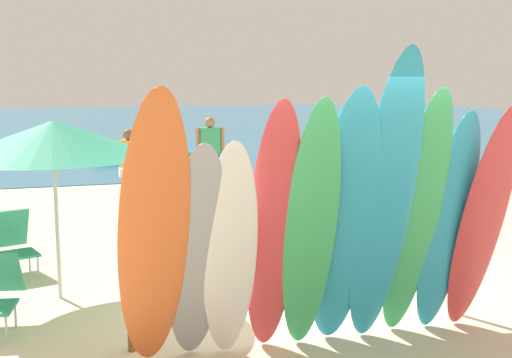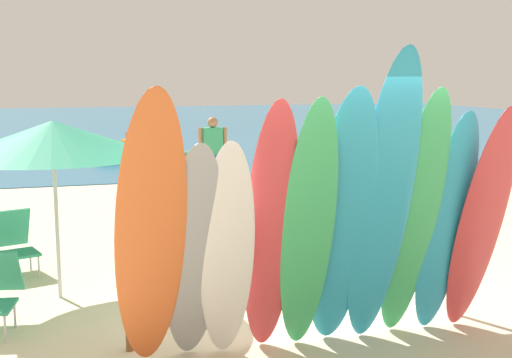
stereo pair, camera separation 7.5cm
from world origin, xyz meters
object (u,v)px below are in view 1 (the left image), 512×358
(surfboard_rack, at_px, (307,272))
(surfboard_grey_1, at_px, (197,256))
(surfboard_red_9, at_px, (482,223))
(surfboard_green_4, at_px, (311,230))
(beach_chair_red, at_px, (12,241))
(surfboard_orange_0, at_px, (154,237))
(beach_umbrella, at_px, (53,139))
(surfboard_teal_6, at_px, (385,204))
(surfboard_teal_8, at_px, (447,225))
(beachgoer_midbeach, at_px, (129,162))
(surfboard_white_2, at_px, (230,254))
(surfboard_green_7, at_px, (416,218))
(distant_boat, at_px, (158,157))
(surfboard_teal_5, at_px, (344,223))
(beachgoer_by_water, at_px, (210,149))
(surfboard_red_3, at_px, (273,232))

(surfboard_rack, height_order, surfboard_grey_1, surfboard_grey_1)
(surfboard_rack, distance_m, surfboard_red_9, 1.73)
(surfboard_green_4, xyz_separation_m, beach_chair_red, (-2.73, 3.45, -0.75))
(surfboard_orange_0, distance_m, beach_umbrella, 2.57)
(surfboard_teal_6, xyz_separation_m, beach_chair_red, (-3.42, 3.48, -0.95))
(surfboard_rack, bearing_deg, surfboard_teal_8, -22.01)
(surfboard_green_4, relative_size, beachgoer_midbeach, 1.63)
(surfboard_grey_1, height_order, beach_umbrella, beach_umbrella)
(surfboard_orange_0, xyz_separation_m, surfboard_teal_8, (2.79, 0.17, -0.12))
(surfboard_white_2, relative_size, beach_chair_red, 2.57)
(surfboard_white_2, distance_m, surfboard_green_7, 1.78)
(surfboard_teal_6, distance_m, distant_boat, 14.28)
(surfboard_rack, xyz_separation_m, surfboard_green_7, (0.86, -0.55, 0.60))
(surfboard_grey_1, bearing_deg, surfboard_teal_8, 0.48)
(surfboard_green_7, relative_size, distant_boat, 0.61)
(surfboard_teal_6, xyz_separation_m, distant_boat, (-0.12, 14.22, -1.24))
(surfboard_green_4, height_order, beach_chair_red, surfboard_green_4)
(surfboard_orange_0, distance_m, surfboard_grey_1, 0.44)
(surfboard_teal_5, height_order, beachgoer_by_water, surfboard_teal_5)
(beach_umbrella, bearing_deg, surfboard_teal_5, -42.83)
(surfboard_teal_8, bearing_deg, surfboard_green_4, -177.33)
(surfboard_teal_8, xyz_separation_m, beach_chair_red, (-4.16, 3.33, -0.68))
(surfboard_white_2, relative_size, surfboard_teal_5, 0.83)
(surfboard_green_4, bearing_deg, surfboard_red_3, 175.86)
(surfboard_orange_0, relative_size, surfboard_teal_6, 0.90)
(surfboard_rack, distance_m, beachgoer_midbeach, 6.98)
(surfboard_teal_8, bearing_deg, surfboard_green_7, -173.40)
(surfboard_teal_6, height_order, surfboard_red_9, surfboard_teal_6)
(surfboard_red_3, distance_m, beach_chair_red, 4.23)
(surfboard_rack, height_order, beach_umbrella, beach_umbrella)
(beachgoer_midbeach, bearing_deg, distant_boat, -42.10)
(surfboard_grey_1, relative_size, surfboard_white_2, 1.01)
(beachgoer_by_water, bearing_deg, surfboard_red_9, 98.00)
(surfboard_orange_0, xyz_separation_m, surfboard_red_9, (3.11, 0.08, -0.09))
(surfboard_red_3, xyz_separation_m, surfboard_green_7, (1.38, 0.01, 0.04))
(surfboard_red_3, relative_size, surfboard_teal_5, 0.96)
(surfboard_orange_0, xyz_separation_m, surfboard_green_7, (2.42, 0.11, -0.01))
(surfboard_grey_1, distance_m, surfboard_teal_8, 2.42)
(surfboard_white_2, bearing_deg, surfboard_green_4, 2.42)
(surfboard_white_2, bearing_deg, surfboard_red_9, 5.37)
(beachgoer_midbeach, bearing_deg, surfboard_green_7, 164.53)
(surfboard_teal_5, distance_m, beach_umbrella, 3.43)
(surfboard_green_4, relative_size, surfboard_teal_6, 0.86)
(surfboard_orange_0, relative_size, surfboard_green_7, 1.02)
(surfboard_teal_5, relative_size, beachgoer_midbeach, 1.69)
(surfboard_orange_0, height_order, surfboard_teal_5, surfboard_orange_0)
(beachgoer_by_water, bearing_deg, surfboard_white_2, 81.60)
(surfboard_teal_6, relative_size, surfboard_teal_8, 1.26)
(surfboard_green_4, relative_size, surfboard_teal_5, 0.96)
(surfboard_white_2, height_order, surfboard_teal_8, surfboard_teal_8)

